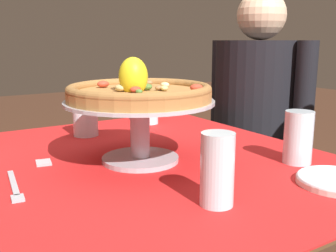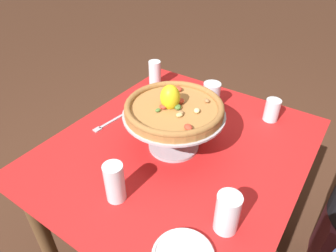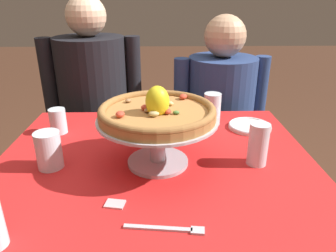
% 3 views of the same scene
% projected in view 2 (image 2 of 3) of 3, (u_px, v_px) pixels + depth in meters
% --- Properties ---
extents(ground_plane, '(14.00, 14.00, 0.00)m').
position_uv_depth(ground_plane, '(176.00, 250.00, 1.61)').
color(ground_plane, '#4C2D1E').
extents(dining_table, '(1.05, 0.92, 0.73)m').
position_uv_depth(dining_table, '(178.00, 168.00, 1.24)').
color(dining_table, brown).
rests_on(dining_table, ground).
extents(pizza_stand, '(0.37, 0.37, 0.16)m').
position_uv_depth(pizza_stand, '(174.00, 124.00, 1.11)').
color(pizza_stand, '#B7B7C1').
rests_on(pizza_stand, dining_table).
extents(pizza, '(0.36, 0.36, 0.11)m').
position_uv_depth(pizza, '(174.00, 107.00, 1.07)').
color(pizza, '#AD753D').
rests_on(pizza, pizza_stand).
extents(water_glass_side_right, '(0.06, 0.06, 0.14)m').
position_uv_depth(water_glass_side_right, '(115.00, 184.00, 0.93)').
color(water_glass_side_right, silver).
rests_on(water_glass_side_right, dining_table).
extents(water_glass_back_left, '(0.06, 0.06, 0.10)m').
position_uv_depth(water_glass_back_left, '(272.00, 111.00, 1.30)').
color(water_glass_back_left, silver).
rests_on(water_glass_back_left, dining_table).
extents(water_glass_side_left, '(0.08, 0.08, 0.12)m').
position_uv_depth(water_glass_side_left, '(211.00, 97.00, 1.38)').
color(water_glass_side_left, silver).
rests_on(water_glass_side_left, dining_table).
extents(water_glass_front_left, '(0.06, 0.06, 0.13)m').
position_uv_depth(water_glass_front_left, '(155.00, 75.00, 1.54)').
color(water_glass_front_left, white).
rests_on(water_glass_front_left, dining_table).
extents(water_glass_back_right, '(0.07, 0.07, 0.13)m').
position_uv_depth(water_glass_back_right, '(227.00, 215.00, 0.85)').
color(water_glass_back_right, silver).
rests_on(water_glass_back_right, dining_table).
extents(dinner_fork, '(0.19, 0.04, 0.01)m').
position_uv_depth(dinner_fork, '(110.00, 123.00, 1.30)').
color(dinner_fork, '#B7B7C1').
rests_on(dinner_fork, dining_table).
extents(sugar_packet, '(0.06, 0.04, 0.00)m').
position_uv_depth(sugar_packet, '(147.00, 115.00, 1.35)').
color(sugar_packet, beige).
rests_on(sugar_packet, dining_table).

